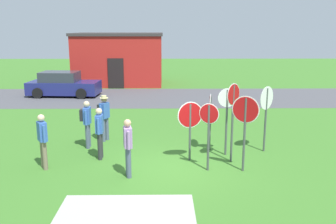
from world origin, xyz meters
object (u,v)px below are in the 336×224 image
at_px(person_in_teal, 43,138).
at_px(stop_sign_center_cluster, 210,112).
at_px(person_in_dark_shirt, 100,130).
at_px(person_with_sunhat, 104,115).
at_px(stop_sign_tallest, 266,107).
at_px(person_near_signs, 128,145).
at_px(stop_sign_far_back, 233,109).
at_px(person_on_left, 87,121).
at_px(stop_sign_nearest, 209,126).
at_px(parked_car_on_street, 63,85).
at_px(stop_sign_rear_right, 190,121).
at_px(stop_sign_leaning_left, 245,120).
at_px(stop_sign_low_front, 227,111).

bearing_deg(person_in_teal, stop_sign_center_cluster, 17.88).
xyz_separation_m(person_in_dark_shirt, person_with_sunhat, (-0.16, 1.97, 0.06)).
distance_m(stop_sign_tallest, person_near_signs, 5.01).
bearing_deg(person_with_sunhat, stop_sign_far_back, -27.37).
distance_m(person_in_dark_shirt, person_on_left, 1.32).
distance_m(stop_sign_nearest, person_in_teal, 4.96).
relative_size(parked_car_on_street, person_in_dark_shirt, 2.62).
height_order(stop_sign_nearest, person_near_signs, stop_sign_nearest).
bearing_deg(person_in_dark_shirt, parked_car_on_street, 110.21).
relative_size(parked_car_on_street, stop_sign_rear_right, 2.31).
height_order(stop_sign_far_back, person_in_teal, stop_sign_far_back).
distance_m(person_in_dark_shirt, person_with_sunhat, 1.97).
relative_size(stop_sign_rear_right, person_near_signs, 1.14).
relative_size(stop_sign_leaning_left, stop_sign_center_cluster, 1.15).
bearing_deg(person_in_teal, person_with_sunhat, 63.66).
bearing_deg(stop_sign_tallest, parked_car_on_street, 132.29).
height_order(stop_sign_nearest, stop_sign_leaning_left, stop_sign_leaning_left).
bearing_deg(person_near_signs, stop_sign_rear_right, 35.34).
bearing_deg(person_on_left, stop_sign_nearest, -28.65).
relative_size(stop_sign_low_front, person_on_left, 1.34).
relative_size(person_near_signs, person_on_left, 1.00).
distance_m(stop_sign_center_cluster, person_in_dark_shirt, 3.77).
relative_size(stop_sign_rear_right, person_with_sunhat, 1.10).
height_order(stop_sign_low_front, person_in_teal, stop_sign_low_front).
bearing_deg(person_with_sunhat, stop_sign_center_cluster, -16.66).
xyz_separation_m(parked_car_on_street, person_near_signs, (5.22, -12.82, 0.26)).
distance_m(person_on_left, person_with_sunhat, 0.95).
height_order(person_in_dark_shirt, person_on_left, same).
bearing_deg(person_with_sunhat, person_in_dark_shirt, -85.39).
bearing_deg(stop_sign_far_back, stop_sign_rear_right, 174.58).
xyz_separation_m(stop_sign_tallest, stop_sign_low_front, (-1.39, -0.36, -0.05)).
bearing_deg(person_with_sunhat, person_near_signs, -70.72).
xyz_separation_m(stop_sign_tallest, person_in_dark_shirt, (-5.53, -0.67, -0.61)).
distance_m(stop_sign_rear_right, person_in_teal, 4.52).
bearing_deg(stop_sign_rear_right, stop_sign_center_cluster, 52.95).
distance_m(parked_car_on_street, stop_sign_center_cluster, 13.12).
relative_size(stop_sign_tallest, person_on_left, 1.34).
relative_size(stop_sign_nearest, stop_sign_center_cluster, 1.03).
relative_size(stop_sign_tallest, stop_sign_low_front, 1.00).
xyz_separation_m(stop_sign_center_cluster, person_on_left, (-4.30, 0.32, -0.37)).
distance_m(stop_sign_leaning_left, person_on_left, 5.58).
bearing_deg(stop_sign_leaning_left, person_in_teal, 177.57).
relative_size(parked_car_on_street, stop_sign_low_front, 1.95).
relative_size(stop_sign_far_back, person_in_dark_shirt, 1.49).
height_order(stop_sign_center_cluster, person_on_left, stop_sign_center_cluster).
bearing_deg(stop_sign_center_cluster, stop_sign_tallest, -4.68).
distance_m(person_on_left, person_in_teal, 2.20).
bearing_deg(person_in_dark_shirt, stop_sign_center_cluster, 12.75).
bearing_deg(stop_sign_tallest, stop_sign_far_back, -143.43).
bearing_deg(person_in_dark_shirt, stop_sign_rear_right, -3.41).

